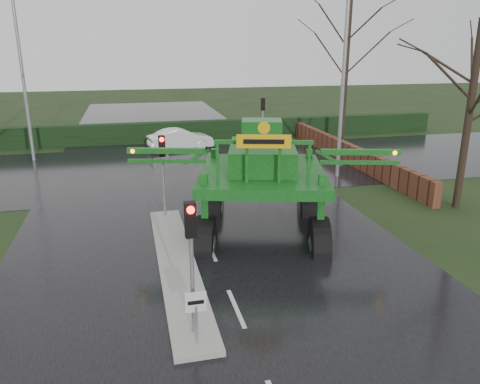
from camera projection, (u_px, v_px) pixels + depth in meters
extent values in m
plane|color=black|center=(236.00, 309.00, 12.84)|extent=(140.00, 140.00, 0.00)
cube|color=black|center=(189.00, 198.00, 22.12)|extent=(14.00, 80.00, 0.02)
cube|color=black|center=(176.00, 168.00, 27.69)|extent=(80.00, 12.00, 0.02)
cube|color=gray|center=(177.00, 264.00, 15.31)|extent=(1.20, 10.00, 0.16)
cube|color=black|center=(164.00, 132.00, 34.90)|extent=(44.00, 0.90, 1.50)
cube|color=#592D1E|center=(340.00, 149.00, 29.84)|extent=(0.40, 20.00, 1.20)
cylinder|color=gray|center=(196.00, 325.00, 10.97)|extent=(0.07, 0.07, 1.00)
cube|color=silver|center=(196.00, 302.00, 10.79)|extent=(0.50, 0.04, 0.50)
cube|color=black|center=(196.00, 303.00, 10.77)|extent=(0.38, 0.01, 0.10)
cylinder|color=gray|center=(192.00, 273.00, 11.10)|extent=(0.10, 0.10, 3.50)
cube|color=black|center=(190.00, 220.00, 10.70)|extent=(0.26, 0.22, 0.85)
sphere|color=#FF0C07|center=(191.00, 210.00, 10.49)|extent=(0.18, 0.18, 0.18)
cylinder|color=gray|center=(163.00, 179.00, 18.99)|extent=(0.10, 0.10, 3.50)
cube|color=black|center=(162.00, 146.00, 18.59)|extent=(0.26, 0.22, 0.85)
sphere|color=#FF0C07|center=(162.00, 140.00, 18.38)|extent=(0.18, 0.18, 0.18)
cylinder|color=gray|center=(263.00, 124.00, 32.32)|extent=(0.10, 0.10, 3.50)
cube|color=black|center=(263.00, 104.00, 31.92)|extent=(0.26, 0.22, 0.85)
sphere|color=#FF0C07|center=(262.00, 100.00, 31.96)|extent=(0.18, 0.18, 0.18)
cylinder|color=gray|center=(343.00, 84.00, 24.37)|extent=(0.20, 0.20, 10.00)
cylinder|color=gray|center=(23.00, 79.00, 28.03)|extent=(0.20, 0.20, 10.00)
cylinder|color=black|center=(469.00, 118.00, 19.77)|extent=(0.32, 0.32, 8.00)
cylinder|color=black|center=(346.00, 74.00, 33.72)|extent=(0.32, 0.32, 10.00)
cylinder|color=black|center=(159.00, 198.00, 18.52)|extent=(1.19, 2.34, 2.25)
cylinder|color=#595B56|center=(159.00, 198.00, 18.52)|extent=(0.85, 0.94, 0.79)
cube|color=#0C4517|center=(157.00, 164.00, 18.10)|extent=(0.30, 0.30, 2.59)
cylinder|color=black|center=(262.00, 199.00, 18.40)|extent=(1.19, 2.34, 2.25)
cylinder|color=#595B56|center=(262.00, 199.00, 18.40)|extent=(0.85, 0.94, 0.79)
cube|color=#0C4517|center=(262.00, 165.00, 17.98)|extent=(0.30, 0.30, 2.59)
cylinder|color=black|center=(134.00, 239.00, 14.65)|extent=(1.19, 2.34, 2.25)
cylinder|color=#595B56|center=(134.00, 239.00, 14.65)|extent=(0.85, 0.94, 0.79)
cube|color=#0C4517|center=(131.00, 196.00, 14.23)|extent=(0.30, 0.30, 2.59)
cylinder|color=black|center=(263.00, 240.00, 14.53)|extent=(1.19, 2.34, 2.25)
cylinder|color=#595B56|center=(263.00, 240.00, 14.53)|extent=(0.85, 0.94, 0.79)
cube|color=#0C4517|center=(264.00, 197.00, 14.11)|extent=(0.30, 0.30, 2.59)
cube|color=#0C4517|center=(204.00, 158.00, 15.88)|extent=(5.99, 6.46, 0.39)
cube|color=#0C4517|center=(204.00, 139.00, 15.91)|extent=(3.28, 3.91, 1.01)
cube|color=#135419|center=(210.00, 117.00, 17.95)|extent=(1.99, 1.75, 1.47)
cube|color=#0C4517|center=(196.00, 117.00, 13.67)|extent=(3.30, 1.02, 0.14)
cube|color=#0C4517|center=(91.00, 130.00, 15.26)|extent=(2.88, 0.96, 0.20)
sphere|color=orange|center=(53.00, 130.00, 15.19)|extent=(0.16, 0.16, 0.16)
cube|color=#0C4517|center=(313.00, 131.00, 15.04)|extent=(2.88, 0.96, 0.20)
sphere|color=orange|center=(352.00, 132.00, 14.90)|extent=(0.16, 0.16, 0.16)
cube|color=#E4A70C|center=(194.00, 116.00, 13.21)|extent=(1.76, 0.54, 0.45)
cube|color=black|center=(194.00, 116.00, 13.21)|extent=(1.31, 0.37, 0.16)
cylinder|color=#E4A70C|center=(193.00, 100.00, 13.08)|extent=(0.40, 0.15, 0.41)
imported|color=white|center=(181.00, 150.00, 32.50)|extent=(4.64, 2.33, 1.46)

